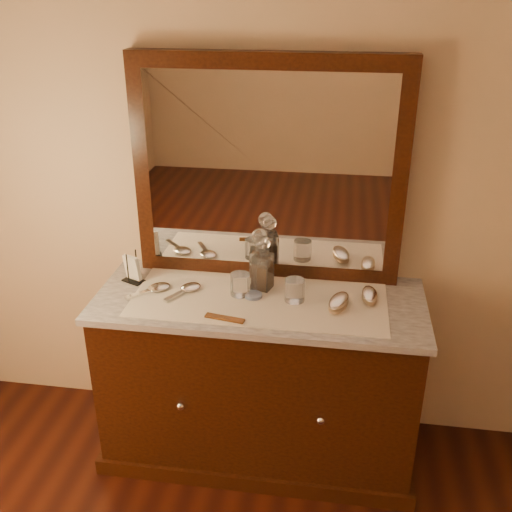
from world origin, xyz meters
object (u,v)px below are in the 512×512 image
napkin_rack (133,270)px  hand_mirror_inner (188,289)px  decanter_left (259,264)px  hand_mirror_outer (155,288)px  dresser_cabinet (259,380)px  comb (225,318)px  pin_dish (253,295)px  brush_near (339,303)px  brush_far (370,296)px  decanter_right (263,268)px  mirror_frame (268,171)px

napkin_rack → hand_mirror_inner: (0.27, -0.06, -0.05)m
decanter_left → hand_mirror_outer: decanter_left is taller
dresser_cabinet → hand_mirror_outer: (-0.47, -0.01, 0.45)m
comb → pin_dish: bearing=76.7°
dresser_cabinet → napkin_rack: size_ratio=9.46×
brush_near → hand_mirror_inner: (-0.67, 0.05, -0.01)m
dresser_cabinet → hand_mirror_inner: bearing=177.8°
dresser_cabinet → brush_near: 0.58m
napkin_rack → brush_near: (0.94, -0.11, -0.03)m
brush_far → hand_mirror_inner: size_ratio=0.74×
pin_dish → brush_far: 0.50m
brush_near → pin_dish: bearing=174.3°
comb → hand_mirror_inner: bearing=144.5°
napkin_rack → decanter_left: (0.58, 0.04, 0.05)m
napkin_rack → brush_near: napkin_rack is taller
decanter_left → decanter_right: bearing=-42.0°
decanter_right → hand_mirror_inner: bearing=-167.0°
decanter_right → brush_near: bearing=-20.2°
decanter_right → napkin_rack: bearing=-178.1°
dresser_cabinet → brush_far: brush_far is taller
decanter_right → brush_far: decanter_right is taller
mirror_frame → hand_mirror_outer: bearing=-151.8°
decanter_right → brush_near: 0.37m
comb → hand_mirror_outer: size_ratio=0.88×
decanter_left → hand_mirror_outer: bearing=-166.2°
decanter_right → decanter_left: bearing=138.0°
hand_mirror_outer → hand_mirror_inner: size_ratio=0.93×
pin_dish → brush_far: (0.50, 0.05, 0.01)m
comb → brush_near: size_ratio=0.93×
hand_mirror_outer → mirror_frame: bearing=28.2°
mirror_frame → decanter_right: 0.43m
mirror_frame → hand_mirror_outer: 0.72m
decanter_right → hand_mirror_outer: bearing=-168.6°
pin_dish → comb: size_ratio=0.46×
dresser_cabinet → pin_dish: size_ratio=18.02×
dresser_cabinet → brush_near: brush_near is taller
dresser_cabinet → pin_dish: pin_dish is taller
decanter_left → hand_mirror_inner: 0.34m
brush_near → brush_far: 0.16m
mirror_frame → brush_near: mirror_frame is taller
dresser_cabinet → hand_mirror_outer: hand_mirror_outer is taller
decanter_right → hand_mirror_inner: 0.35m
brush_far → hand_mirror_outer: brush_far is taller
pin_dish → decanter_right: 0.13m
pin_dish → hand_mirror_inner: 0.30m
mirror_frame → napkin_rack: mirror_frame is taller
hand_mirror_inner → decanter_left: bearing=16.6°
comb → brush_far: brush_far is taller
decanter_left → decanter_right: size_ratio=1.10×
decanter_right → brush_far: size_ratio=1.68×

